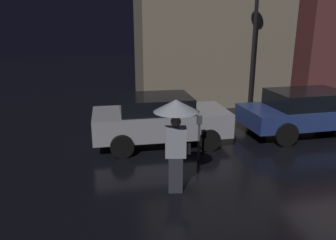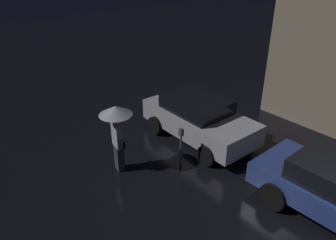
# 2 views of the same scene
# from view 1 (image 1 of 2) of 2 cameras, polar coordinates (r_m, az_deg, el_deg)

# --- Properties ---
(building_facade_left) EXTENTS (6.40, 3.00, 7.31)m
(building_facade_left) POSITION_cam_1_polar(r_m,az_deg,el_deg) (14.95, 7.52, 17.13)
(building_facade_left) COLOR gray
(building_facade_left) RESTS_ON ground
(parked_car_silver) EXTENTS (3.96, 1.98, 1.45)m
(parked_car_silver) POSITION_cam_1_polar(r_m,az_deg,el_deg) (9.66, -1.48, 0.26)
(parked_car_silver) COLOR #B7B7BF
(parked_car_silver) RESTS_ON ground
(parked_car_blue) EXTENTS (4.45, 2.03, 1.41)m
(parked_car_blue) POSITION_cam_1_polar(r_m,az_deg,el_deg) (11.49, 23.38, 1.50)
(parked_car_blue) COLOR navy
(parked_car_blue) RESTS_ON ground
(pedestrian_with_umbrella) EXTENTS (0.91, 0.91, 2.02)m
(pedestrian_with_umbrella) POSITION_cam_1_polar(r_m,az_deg,el_deg) (6.61, 1.39, -0.63)
(pedestrian_with_umbrella) COLOR #383842
(pedestrian_with_umbrella) RESTS_ON ground
(parking_meter) EXTENTS (0.12, 0.10, 1.21)m
(parking_meter) POSITION_cam_1_polar(r_m,az_deg,el_deg) (8.46, 5.43, -2.27)
(parking_meter) COLOR #4C5154
(parking_meter) RESTS_ON ground
(street_lamp_near) EXTENTS (0.48, 0.48, 4.85)m
(street_lamp_near) POSITION_cam_1_polar(r_m,az_deg,el_deg) (13.01, 15.01, 16.42)
(street_lamp_near) COLOR black
(street_lamp_near) RESTS_ON ground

